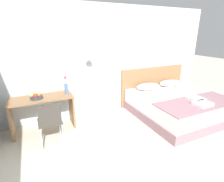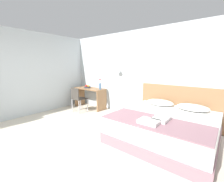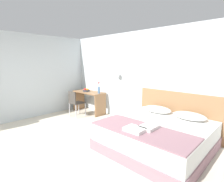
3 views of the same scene
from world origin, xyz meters
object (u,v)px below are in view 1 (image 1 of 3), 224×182
at_px(bed, 177,106).
at_px(folded_towel_mid_bed, 203,104).
at_px(folded_towel_near_foot, 196,98).
at_px(desk_chair, 50,121).
at_px(throw_blanket, 198,103).
at_px(pillow_left, 148,87).
at_px(flower_vase, 66,87).
at_px(desk, 43,107).
at_px(headboard, 153,85).
at_px(pillow_right, 171,83).
at_px(fruit_bowl, 36,96).

bearing_deg(bed, folded_towel_mid_bed, -93.49).
relative_size(folded_towel_near_foot, desk_chair, 0.42).
bearing_deg(throw_blanket, folded_towel_mid_bed, -107.41).
xyz_separation_m(bed, pillow_left, (-0.39, 0.70, 0.35)).
bearing_deg(flower_vase, bed, -15.43).
height_order(desk, flower_vase, flower_vase).
xyz_separation_m(headboard, throw_blanket, (0.00, -1.58, 0.03)).
bearing_deg(folded_towel_mid_bed, desk_chair, 165.55).
distance_m(pillow_right, desk, 3.47).
relative_size(throw_blanket, folded_towel_mid_bed, 5.35).
xyz_separation_m(folded_towel_near_foot, folded_towel_mid_bed, (-0.12, -0.28, 0.00)).
height_order(headboard, pillow_left, headboard).
bearing_deg(bed, flower_vase, 164.57).
distance_m(headboard, pillow_right, 0.51).
bearing_deg(desk, folded_towel_mid_bed, -24.83).
height_order(desk, desk_chair, desk_chair).
distance_m(folded_towel_mid_bed, fruit_bowl, 3.42).
bearing_deg(desk, throw_blanket, -22.37).
bearing_deg(headboard, throw_blanket, -90.00).
distance_m(pillow_left, pillow_right, 0.78).
bearing_deg(desk, folded_towel_near_foot, -19.70).
distance_m(bed, folded_towel_near_foot, 0.55).
xyz_separation_m(folded_towel_mid_bed, desk, (-3.04, 1.40, -0.07)).
height_order(pillow_right, desk, desk).
xyz_separation_m(pillow_left, desk_chair, (-2.62, -0.65, -0.11)).
relative_size(folded_towel_near_foot, folded_towel_mid_bed, 1.00).
relative_size(bed, folded_towel_mid_bed, 5.52).
bearing_deg(folded_towel_mid_bed, fruit_bowl, 156.43).
xyz_separation_m(pillow_left, fruit_bowl, (-2.78, -0.05, 0.18)).
relative_size(pillow_right, desk_chair, 0.83).
xyz_separation_m(pillow_left, folded_towel_mid_bed, (0.35, -1.41, -0.02)).
distance_m(throw_blanket, desk, 3.33).
bearing_deg(flower_vase, headboard, 6.85).
height_order(pillow_right, folded_towel_mid_bed, pillow_right).
relative_size(pillow_left, folded_towel_near_foot, 1.97).
distance_m(headboard, desk, 3.10).
xyz_separation_m(folded_towel_near_foot, fruit_bowl, (-3.25, 1.09, 0.20)).
height_order(desk_chair, flower_vase, flower_vase).
bearing_deg(folded_towel_near_foot, headboard, 92.94).
bearing_deg(folded_towel_mid_bed, folded_towel_near_foot, 66.89).
xyz_separation_m(throw_blanket, folded_towel_near_foot, (0.07, 0.14, 0.04)).
xyz_separation_m(throw_blanket, desk_chair, (-3.01, 0.63, -0.05)).
height_order(pillow_right, fruit_bowl, fruit_bowl).
bearing_deg(desk_chair, flower_vase, 55.49).
bearing_deg(flower_vase, throw_blanket, -26.51).
relative_size(desk_chair, fruit_bowl, 3.32).
height_order(desk_chair, fruit_bowl, fruit_bowl).
bearing_deg(bed, desk_chair, 178.94).
bearing_deg(desk_chair, bed, -1.06).
bearing_deg(fruit_bowl, headboard, 6.42).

